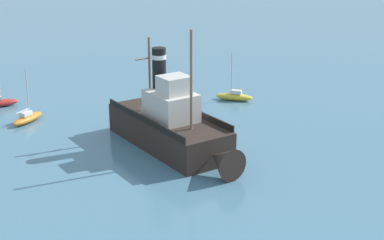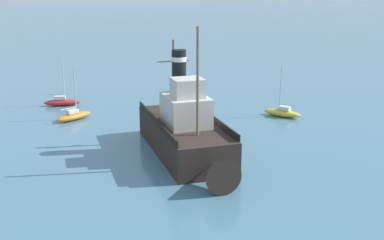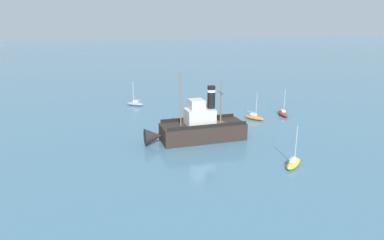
# 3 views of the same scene
# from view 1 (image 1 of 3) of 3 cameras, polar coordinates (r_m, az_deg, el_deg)

# --- Properties ---
(ground_plane) EXTENTS (600.00, 600.00, 0.00)m
(ground_plane) POSITION_cam_1_polar(r_m,az_deg,el_deg) (49.24, -3.12, -1.70)
(ground_plane) COLOR #477289
(old_tugboat) EXTENTS (4.89, 14.53, 9.90)m
(old_tugboat) POSITION_cam_1_polar(r_m,az_deg,el_deg) (46.31, -1.95, -0.62)
(old_tugboat) COLOR #2D231E
(old_tugboat) RESTS_ON ground
(sailboat_orange) EXTENTS (3.75, 3.06, 4.90)m
(sailboat_orange) POSITION_cam_1_polar(r_m,az_deg,el_deg) (54.76, -15.67, 0.21)
(sailboat_orange) COLOR orange
(sailboat_orange) RESTS_ON ground
(sailboat_yellow) EXTENTS (3.35, 3.57, 4.90)m
(sailboat_yellow) POSITION_cam_1_polar(r_m,az_deg,el_deg) (59.44, 4.11, 2.33)
(sailboat_yellow) COLOR gold
(sailboat_yellow) RESTS_ON ground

